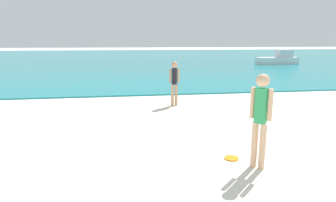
% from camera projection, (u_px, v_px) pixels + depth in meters
% --- Properties ---
extents(water, '(160.00, 60.00, 0.06)m').
position_uv_depth(water, '(127.00, 57.00, 40.91)').
color(water, teal).
rests_on(water, ground).
extents(person_standing, '(0.30, 0.31, 1.72)m').
position_uv_depth(person_standing, '(260.00, 116.00, 5.02)').
color(person_standing, '#DDAD84').
rests_on(person_standing, ground).
extents(frisbee, '(0.27, 0.27, 0.03)m').
position_uv_depth(frisbee, '(231.00, 158.00, 5.59)').
color(frisbee, orange).
rests_on(frisbee, ground).
extents(person_distant, '(0.36, 0.21, 1.56)m').
position_uv_depth(person_distant, '(174.00, 81.00, 10.05)').
color(person_distant, tan).
rests_on(person_distant, ground).
extents(boat_far, '(4.12, 1.60, 1.37)m').
position_uv_depth(boat_far, '(278.00, 59.00, 27.62)').
color(boat_far, white).
rests_on(boat_far, water).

